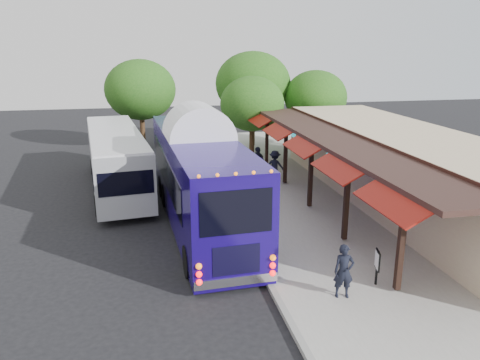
{
  "coord_description": "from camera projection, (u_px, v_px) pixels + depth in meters",
  "views": [
    {
      "loc": [
        -3.59,
        -15.79,
        7.48
      ],
      "look_at": [
        0.36,
        3.6,
        1.8
      ],
      "focal_mm": 35.0,
      "sensor_mm": 36.0,
      "label": 1
    }
  ],
  "objects": [
    {
      "name": "tree_far",
      "position": [
        140.0,
        90.0,
        34.1
      ],
      "size": [
        5.16,
        5.16,
        6.6
      ],
      "color": "#382314",
      "rests_on": "ground"
    },
    {
      "name": "ped_c",
      "position": [
        258.0,
        163.0,
        26.48
      ],
      "size": [
        1.14,
        1.07,
        1.89
      ],
      "primitive_type": "imported",
      "rotation": [
        0.0,
        0.0,
        3.84
      ],
      "color": "black",
      "rests_on": "sidewalk"
    },
    {
      "name": "tree_right",
      "position": [
        315.0,
        97.0,
        34.02
      ],
      "size": [
        4.56,
        4.56,
        5.84
      ],
      "color": "#382314",
      "rests_on": "ground"
    },
    {
      "name": "sign_board",
      "position": [
        377.0,
        262.0,
        14.72
      ],
      "size": [
        0.18,
        0.52,
        1.16
      ],
      "rotation": [
        0.0,
        0.0,
        -0.25
      ],
      "color": "black",
      "rests_on": "sidewalk"
    },
    {
      "name": "ped_b",
      "position": [
        235.0,
        182.0,
        23.09
      ],
      "size": [
        1.02,
        0.89,
        1.77
      ],
      "primitive_type": "imported",
      "rotation": [
        0.0,
        0.0,
        2.85
      ],
      "color": "black",
      "rests_on": "sidewalk"
    },
    {
      "name": "station_shelter",
      "position": [
        402.0,
        168.0,
        22.48
      ],
      "size": [
        8.15,
        20.0,
        3.6
      ],
      "color": "#C7AC8A",
      "rests_on": "ground"
    },
    {
      "name": "ped_d",
      "position": [
        275.0,
        166.0,
        26.22
      ],
      "size": [
        1.28,
        1.07,
        1.73
      ],
      "primitive_type": "imported",
      "rotation": [
        0.0,
        0.0,
        2.68
      ],
      "color": "black",
      "rests_on": "sidewalk"
    },
    {
      "name": "curb",
      "position": [
        232.0,
        214.0,
        21.38
      ],
      "size": [
        0.2,
        40.0,
        0.16
      ],
      "primitive_type": "cube",
      "color": "gray",
      "rests_on": "ground"
    },
    {
      "name": "city_bus",
      "position": [
        116.0,
        157.0,
        24.98
      ],
      "size": [
        3.96,
        12.01,
        3.17
      ],
      "rotation": [
        0.0,
        0.0,
        0.12
      ],
      "color": "#969A9E",
      "rests_on": "ground"
    },
    {
      "name": "ped_a",
      "position": [
        344.0,
        271.0,
        13.99
      ],
      "size": [
        0.68,
        0.51,
        1.68
      ],
      "primitive_type": "imported",
      "rotation": [
        0.0,
        0.0,
        -0.18
      ],
      "color": "black",
      "rests_on": "sidewalk"
    },
    {
      "name": "ground",
      "position": [
        250.0,
        252.0,
        17.62
      ],
      "size": [
        90.0,
        90.0,
        0.0
      ],
      "primitive_type": "plane",
      "color": "black",
      "rests_on": "ground"
    },
    {
      "name": "tree_left",
      "position": [
        252.0,
        104.0,
        31.61
      ],
      "size": [
        4.35,
        4.35,
        5.58
      ],
      "color": "#382314",
      "rests_on": "ground"
    },
    {
      "name": "coach_bus",
      "position": [
        199.0,
        174.0,
        19.97
      ],
      "size": [
        3.45,
        13.02,
        4.13
      ],
      "rotation": [
        0.0,
        0.0,
        0.06
      ],
      "color": "#180864",
      "rests_on": "ground"
    },
    {
      "name": "sidewalk",
      "position": [
        333.0,
        207.0,
        22.33
      ],
      "size": [
        10.0,
        40.0,
        0.15
      ],
      "primitive_type": "cube",
      "color": "#9E9B93",
      "rests_on": "ground"
    },
    {
      "name": "tree_mid",
      "position": [
        253.0,
        84.0,
        34.67
      ],
      "size": [
        5.59,
        5.59,
        7.15
      ],
      "color": "#382314",
      "rests_on": "ground"
    }
  ]
}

